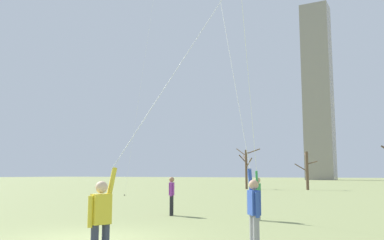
{
  "coord_description": "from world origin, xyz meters",
  "views": [
    {
      "loc": [
        7.83,
        -8.84,
        1.75
      ],
      "look_at": [
        0.0,
        6.0,
        3.94
      ],
      "focal_mm": 38.73,
      "sensor_mm": 36.0,
      "label": 1
    }
  ],
  "objects_px": {
    "bare_tree_far_right_edge": "(246,166)",
    "bare_tree_left_of_center": "(307,169)",
    "kite_flyer_far_back_pink": "(240,125)",
    "kite_flyer_midfield_center_yellow": "(250,100)",
    "kite_flyer_foreground_left_purple": "(142,150)",
    "bystander_watching_nearby": "(172,194)"
  },
  "relations": [
    {
      "from": "bare_tree_far_right_edge",
      "to": "bare_tree_left_of_center",
      "type": "height_order",
      "value": "bare_tree_far_right_edge"
    },
    {
      "from": "kite_flyer_far_back_pink",
      "to": "bare_tree_left_of_center",
      "type": "xyz_separation_m",
      "value": [
        -6.61,
        37.49,
        -0.65
      ]
    },
    {
      "from": "bystander_watching_nearby",
      "to": "kite_flyer_midfield_center_yellow",
      "type": "bearing_deg",
      "value": -24.71
    },
    {
      "from": "kite_flyer_far_back_pink",
      "to": "bystander_watching_nearby",
      "type": "height_order",
      "value": "kite_flyer_far_back_pink"
    },
    {
      "from": "kite_flyer_far_back_pink",
      "to": "bare_tree_far_right_edge",
      "type": "xyz_separation_m",
      "value": [
        -13.53,
        36.89,
        -0.25
      ]
    },
    {
      "from": "bare_tree_left_of_center",
      "to": "kite_flyer_far_back_pink",
      "type": "bearing_deg",
      "value": -80.0
    },
    {
      "from": "kite_flyer_far_back_pink",
      "to": "bare_tree_left_of_center",
      "type": "distance_m",
      "value": 38.08
    },
    {
      "from": "bare_tree_far_right_edge",
      "to": "kite_flyer_midfield_center_yellow",
      "type": "bearing_deg",
      "value": -69.39
    },
    {
      "from": "bare_tree_far_right_edge",
      "to": "bare_tree_left_of_center",
      "type": "distance_m",
      "value": 6.96
    },
    {
      "from": "kite_flyer_midfield_center_yellow",
      "to": "bystander_watching_nearby",
      "type": "bearing_deg",
      "value": 155.29
    },
    {
      "from": "kite_flyer_far_back_pink",
      "to": "bare_tree_left_of_center",
      "type": "height_order",
      "value": "kite_flyer_far_back_pink"
    },
    {
      "from": "kite_flyer_foreground_left_purple",
      "to": "kite_flyer_midfield_center_yellow",
      "type": "distance_m",
      "value": 6.97
    },
    {
      "from": "kite_flyer_midfield_center_yellow",
      "to": "kite_flyer_far_back_pink",
      "type": "bearing_deg",
      "value": -73.96
    },
    {
      "from": "bystander_watching_nearby",
      "to": "bare_tree_far_right_edge",
      "type": "bearing_deg",
      "value": 104.69
    },
    {
      "from": "kite_flyer_foreground_left_purple",
      "to": "kite_flyer_far_back_pink",
      "type": "relative_size",
      "value": 0.93
    },
    {
      "from": "kite_flyer_foreground_left_purple",
      "to": "kite_flyer_far_back_pink",
      "type": "xyz_separation_m",
      "value": [
        0.97,
        2.82,
        0.75
      ]
    },
    {
      "from": "kite_flyer_midfield_center_yellow",
      "to": "bare_tree_far_right_edge",
      "type": "height_order",
      "value": "kite_flyer_midfield_center_yellow"
    },
    {
      "from": "bystander_watching_nearby",
      "to": "bare_tree_left_of_center",
      "type": "height_order",
      "value": "bare_tree_left_of_center"
    },
    {
      "from": "kite_flyer_foreground_left_purple",
      "to": "bare_tree_left_of_center",
      "type": "height_order",
      "value": "kite_flyer_foreground_left_purple"
    },
    {
      "from": "kite_flyer_midfield_center_yellow",
      "to": "bare_tree_left_of_center",
      "type": "distance_m",
      "value": 34.16
    },
    {
      "from": "kite_flyer_foreground_left_purple",
      "to": "bystander_watching_nearby",
      "type": "bearing_deg",
      "value": 117.09
    },
    {
      "from": "kite_flyer_foreground_left_purple",
      "to": "kite_flyer_far_back_pink",
      "type": "height_order",
      "value": "kite_flyer_far_back_pink"
    }
  ]
}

